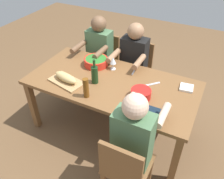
% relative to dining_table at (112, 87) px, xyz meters
% --- Properties ---
extents(ground_plane, '(8.00, 8.00, 0.00)m').
position_rel_dining_table_xyz_m(ground_plane, '(0.00, 0.00, -0.66)').
color(ground_plane, brown).
extents(dining_table, '(1.92, 0.94, 0.74)m').
position_rel_dining_table_xyz_m(dining_table, '(0.00, 0.00, 0.00)').
color(dining_table, brown).
rests_on(dining_table, ground_plane).
extents(chair_far_left, '(0.40, 0.40, 0.85)m').
position_rel_dining_table_xyz_m(chair_far_left, '(-0.53, 0.79, -0.18)').
color(chair_far_left, brown).
rests_on(chair_far_left, ground_plane).
extents(diner_far_left, '(0.41, 0.53, 1.20)m').
position_rel_dining_table_xyz_m(diner_far_left, '(-0.53, 0.61, 0.04)').
color(diner_far_left, '#2D2D38').
rests_on(diner_far_left, ground_plane).
extents(chair_near_center, '(0.40, 0.40, 0.85)m').
position_rel_dining_table_xyz_m(chair_near_center, '(0.00, -0.79, -0.18)').
color(chair_near_center, brown).
rests_on(chair_near_center, ground_plane).
extents(diner_near_center, '(0.41, 0.53, 1.20)m').
position_rel_dining_table_xyz_m(diner_near_center, '(0.00, -0.61, 0.04)').
color(diner_near_center, '#2D2D38').
rests_on(diner_near_center, ground_plane).
extents(chair_near_right, '(0.40, 0.40, 0.85)m').
position_rel_dining_table_xyz_m(chair_near_right, '(0.53, -0.79, -0.18)').
color(chair_near_right, brown).
rests_on(chair_near_right, ground_plane).
extents(diner_near_right, '(0.41, 0.53, 1.20)m').
position_rel_dining_table_xyz_m(diner_near_right, '(0.53, -0.61, 0.04)').
color(diner_near_right, '#2D2D38').
rests_on(diner_near_right, ground_plane).
extents(serving_bowl_pasta, '(0.21, 0.21, 0.10)m').
position_rel_dining_table_xyz_m(serving_bowl_pasta, '(-0.39, 0.12, 0.13)').
color(serving_bowl_pasta, red).
rests_on(serving_bowl_pasta, dining_table).
extents(serving_bowl_greens, '(0.30, 0.30, 0.09)m').
position_rel_dining_table_xyz_m(serving_bowl_greens, '(0.34, -0.23, 0.13)').
color(serving_bowl_greens, red).
rests_on(serving_bowl_greens, dining_table).
extents(cutting_board, '(0.44, 0.30, 0.02)m').
position_rel_dining_table_xyz_m(cutting_board, '(0.46, 0.24, 0.09)').
color(cutting_board, tan).
rests_on(cutting_board, dining_table).
extents(bread_loaf, '(0.34, 0.17, 0.09)m').
position_rel_dining_table_xyz_m(bread_loaf, '(0.46, 0.24, 0.14)').
color(bread_loaf, tan).
rests_on(bread_loaf, cutting_board).
extents(wine_bottle, '(0.08, 0.08, 0.29)m').
position_rel_dining_table_xyz_m(wine_bottle, '(0.16, 0.10, 0.19)').
color(wine_bottle, '#193819').
rests_on(wine_bottle, dining_table).
extents(beer_bottle, '(0.06, 0.06, 0.22)m').
position_rel_dining_table_xyz_m(beer_bottle, '(0.12, 0.35, 0.19)').
color(beer_bottle, brown).
rests_on(beer_bottle, dining_table).
extents(wine_glass, '(0.08, 0.08, 0.17)m').
position_rel_dining_table_xyz_m(wine_glass, '(0.11, -0.24, 0.19)').
color(wine_glass, silver).
rests_on(wine_glass, dining_table).
extents(placemat_far_left, '(0.32, 0.23, 0.01)m').
position_rel_dining_table_xyz_m(placemat_far_left, '(-0.53, 0.31, 0.08)').
color(placemat_far_left, '#142333').
rests_on(placemat_far_left, dining_table).
extents(fork_near_center, '(0.03, 0.17, 0.01)m').
position_rel_dining_table_xyz_m(fork_near_center, '(-0.14, -0.31, 0.08)').
color(fork_near_center, silver).
rests_on(fork_near_center, dining_table).
extents(carving_knife, '(0.18, 0.18, 0.01)m').
position_rel_dining_table_xyz_m(carving_knife, '(-0.41, -0.14, 0.08)').
color(carving_knife, silver).
rests_on(carving_knife, dining_table).
extents(napkin_stack, '(0.16, 0.16, 0.02)m').
position_rel_dining_table_xyz_m(napkin_stack, '(-0.78, -0.25, 0.09)').
color(napkin_stack, white).
rests_on(napkin_stack, dining_table).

